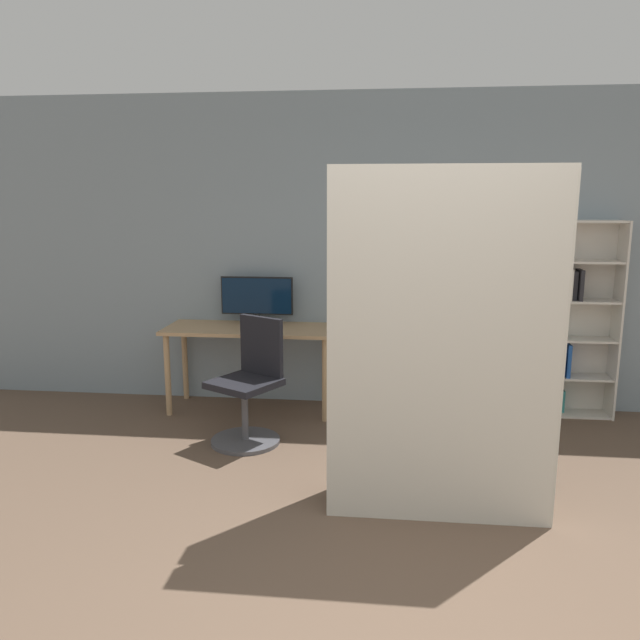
{
  "coord_description": "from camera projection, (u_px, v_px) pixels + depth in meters",
  "views": [
    {
      "loc": [
        -0.12,
        -2.04,
        1.82
      ],
      "look_at": [
        -0.55,
        1.85,
        1.05
      ],
      "focal_mm": 35.0,
      "sensor_mm": 36.0,
      "label": 1
    }
  ],
  "objects": [
    {
      "name": "desk",
      "position": [
        250.0,
        338.0,
        5.35
      ],
      "size": [
        1.46,
        0.57,
        0.73
      ],
      "color": "tan",
      "rests_on": "ground"
    },
    {
      "name": "mattress_far",
      "position": [
        441.0,
        341.0,
        3.64
      ],
      "size": [
        1.27,
        0.18,
        1.99
      ],
      "color": "beige",
      "rests_on": "ground"
    },
    {
      "name": "mattress_near",
      "position": [
        444.0,
        349.0,
        3.44
      ],
      "size": [
        1.27,
        0.19,
        1.99
      ],
      "color": "beige",
      "rests_on": "ground"
    },
    {
      "name": "bookshelf",
      "position": [
        562.0,
        323.0,
        5.22
      ],
      "size": [
        0.7,
        0.26,
        1.64
      ],
      "color": "beige",
      "rests_on": "ground"
    },
    {
      "name": "wall_back",
      "position": [
        403.0,
        253.0,
        5.38
      ],
      "size": [
        8.0,
        0.06,
        2.7
      ],
      "color": "gray",
      "rests_on": "ground"
    },
    {
      "name": "monitor",
      "position": [
        257.0,
        298.0,
        5.44
      ],
      "size": [
        0.63,
        0.21,
        0.42
      ],
      "color": "black",
      "rests_on": "desk"
    },
    {
      "name": "office_chair",
      "position": [
        249.0,
        392.0,
        4.68
      ],
      "size": [
        0.6,
        0.6,
        0.94
      ],
      "color": "#4C4C51",
      "rests_on": "ground"
    }
  ]
}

